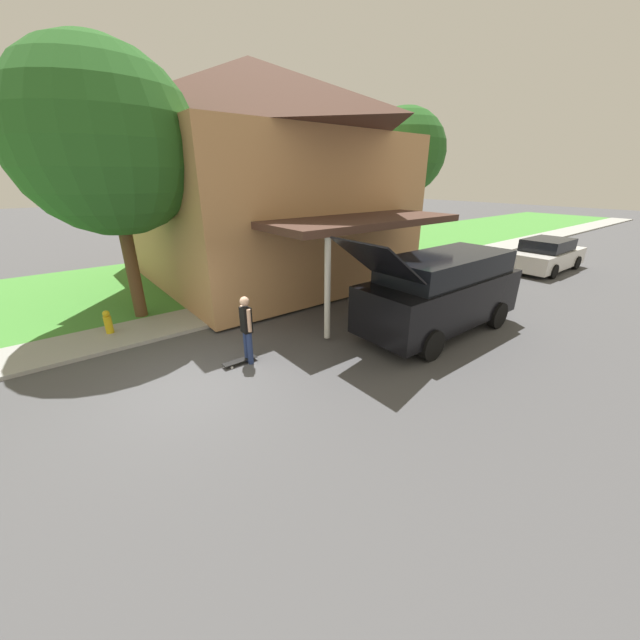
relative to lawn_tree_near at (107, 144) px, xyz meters
name	(u,v)px	position (x,y,z in m)	size (l,w,h in m)	color
ground_plane	(194,384)	(4.82, -0.12, -4.91)	(120.00, 120.00, 0.00)	#49494C
lawn	(258,269)	(-3.18, 5.88, -4.87)	(10.00, 80.00, 0.08)	#478E38
sidewalk	(314,291)	(1.22, 5.88, -4.86)	(1.80, 80.00, 0.10)	#9E9E99
house	(255,171)	(-2.52, 5.72, -0.58)	(13.26, 9.66, 8.21)	tan
lawn_tree_near	(107,144)	(0.00, 0.00, 0.00)	(4.75, 4.75, 7.22)	brown
lawn_tree_far	(403,153)	(0.29, 11.60, 0.15)	(3.64, 3.64, 6.84)	brown
suv_parked	(441,291)	(6.34, 6.36, -3.72)	(2.08, 5.85, 2.89)	black
car_down_street	(546,255)	(5.20, 16.46, -4.21)	(1.97, 4.48, 1.46)	silver
skateboarder	(247,327)	(4.68, 1.27, -4.01)	(0.41, 0.22, 1.64)	navy
skateboard	(240,361)	(4.62, 1.06, -4.83)	(0.22, 0.83, 0.10)	black
fire_hydrant	(108,322)	(0.95, -1.03, -4.50)	(0.20, 0.20, 0.65)	gold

